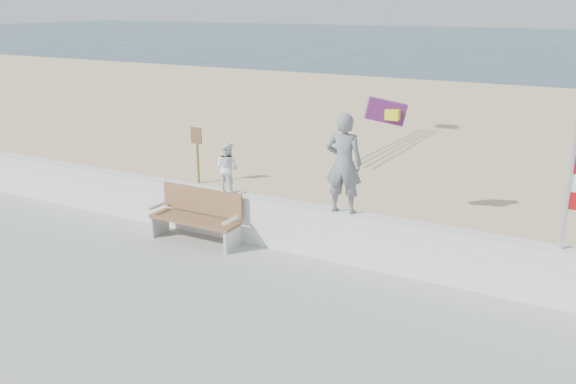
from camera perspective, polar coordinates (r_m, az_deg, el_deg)
name	(u,v)px	position (r m, az deg, el deg)	size (l,w,h in m)	color
ground	(224,300)	(9.97, -6.01, -10.02)	(220.00, 220.00, 0.00)	#294252
sand	(402,168)	(17.63, 10.58, 2.21)	(90.00, 40.00, 0.08)	beige
seawall	(284,225)	(11.27, -0.41, -3.08)	(30.00, 0.35, 0.90)	white
adult	(344,163)	(10.39, 5.24, 2.68)	(0.63, 0.42, 1.74)	slate
child	(227,168)	(11.59, -5.70, 2.28)	(0.47, 0.37, 0.98)	white
bench	(197,215)	(11.73, -8.49, -2.14)	(1.80, 0.57, 1.00)	brown
parafoil_kite	(387,112)	(12.76, 9.24, 7.42)	(0.87, 0.59, 0.60)	red
sign	(197,150)	(15.73, -8.50, 3.88)	(0.32, 0.07, 1.46)	olive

